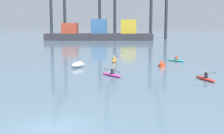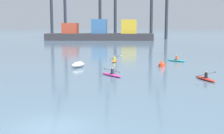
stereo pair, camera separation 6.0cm
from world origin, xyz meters
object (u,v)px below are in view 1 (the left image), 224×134
capsized_dinghy (78,65)px  kayak_magenta (112,74)px  kayak_teal (176,60)px  kayak_orange (114,60)px  channel_buoy (162,64)px  kayak_red (205,78)px  container_barge (100,33)px

capsized_dinghy → kayak_magenta: 7.96m
kayak_magenta → kayak_teal: kayak_teal is taller
kayak_magenta → kayak_orange: 12.88m
kayak_magenta → kayak_teal: (9.47, 13.62, -0.00)m
channel_buoy → kayak_magenta: channel_buoy is taller
kayak_red → kayak_teal: bearing=90.4°
kayak_teal → kayak_orange: 9.52m
container_barge → kayak_orange: (6.99, -65.53, -2.39)m
container_barge → kayak_teal: container_barge is taller
channel_buoy → kayak_orange: 8.53m
capsized_dinghy → kayak_teal: (14.12, 7.15, -0.18)m
container_barge → kayak_magenta: size_ratio=13.04×
kayak_red → kayak_orange: bearing=122.6°
kayak_red → capsized_dinghy: bearing=148.9°
channel_buoy → capsized_dinghy: bearing=-175.5°
capsized_dinghy → kayak_orange: (4.63, 6.42, -0.18)m
channel_buoy → kayak_orange: bearing=139.4°
channel_buoy → kayak_magenta: (-6.46, -7.33, -0.19)m
capsized_dinghy → channel_buoy: 11.14m
container_barge → channel_buoy: size_ratio=39.62×
container_barge → kayak_red: (16.58, -80.53, -2.39)m
kayak_orange → kayak_red: (9.60, -15.00, 0.00)m
container_barge → capsized_dinghy: bearing=-88.1°
channel_buoy → container_barge: bearing=100.7°
channel_buoy → kayak_red: (3.12, -9.45, -0.19)m
kayak_teal → kayak_red: 15.74m
container_barge → kayak_teal: 66.90m
kayak_teal → kayak_orange: kayak_teal is taller
channel_buoy → kayak_orange: kayak_orange is taller
capsized_dinghy → kayak_orange: bearing=54.2°
container_barge → channel_buoy: container_barge is taller
capsized_dinghy → kayak_red: bearing=-31.1°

